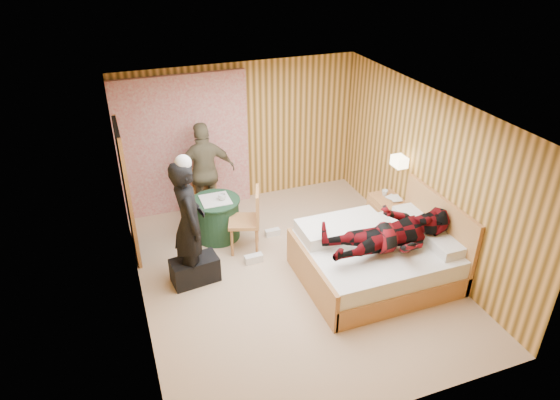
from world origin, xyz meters
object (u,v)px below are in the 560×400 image
object	(u,v)px
round_table	(217,218)
man_on_bed	(393,225)
wall_lamp	(400,161)
woman_standing	(189,223)
chair_far	(207,190)
duffel_bag	(195,270)
bed	(378,257)
chair_near	(250,216)
nightstand	(387,214)
man_at_table	(205,172)

from	to	relation	value
round_table	man_on_bed	xyz separation A→B (m)	(1.92, -2.04, 0.65)
wall_lamp	woman_standing	world-z (taller)	woman_standing
chair_far	woman_standing	world-z (taller)	woman_standing
woman_standing	duffel_bag	bearing A→B (deg)	-176.93
wall_lamp	bed	xyz separation A→B (m)	(-0.80, -0.91, -0.97)
chair_near	chair_far	bearing A→B (deg)	-141.64
duffel_bag	woman_standing	distance (m)	0.74
chair_near	duffel_bag	xyz separation A→B (m)	(-0.98, -0.50, -0.41)
nightstand	duffel_bag	distance (m)	3.23
round_table	duffel_bag	distance (m)	1.19
nightstand	round_table	xyz separation A→B (m)	(-2.65, 0.80, 0.03)
nightstand	man_on_bed	world-z (taller)	man_on_bed
chair_far	chair_near	distance (m)	1.22
round_table	duffel_bag	xyz separation A→B (m)	(-0.58, -1.02, -0.16)
chair_near	wall_lamp	bearing A→B (deg)	99.32
man_on_bed	man_at_table	bearing A→B (deg)	125.47
chair_far	man_at_table	bearing A→B (deg)	67.92
man_on_bed	chair_near	bearing A→B (deg)	134.92
nightstand	man_on_bed	distance (m)	1.60
nightstand	man_at_table	bearing A→B (deg)	151.40
chair_near	man_at_table	world-z (taller)	man_at_table
woman_standing	man_on_bed	world-z (taller)	man_on_bed
round_table	woman_standing	distance (m)	1.25
bed	man_on_bed	bearing A→B (deg)	-82.93
wall_lamp	round_table	distance (m)	2.99
man_at_table	wall_lamp	bearing A→B (deg)	148.15
round_table	chair_far	bearing A→B (deg)	90.72
man_at_table	man_on_bed	distance (m)	3.31
duffel_bag	wall_lamp	bearing A→B (deg)	-4.89
chair_far	man_on_bed	world-z (taller)	man_on_bed
wall_lamp	bed	world-z (taller)	wall_lamp
wall_lamp	round_table	size ratio (longest dim) A/B	0.34
chair_near	man_at_table	distance (m)	1.27
nightstand	round_table	distance (m)	2.76
chair_far	round_table	bearing A→B (deg)	-94.76
bed	man_at_table	size ratio (longest dim) A/B	1.20
bed	man_on_bed	world-z (taller)	man_on_bed
nightstand	woman_standing	xyz separation A→B (m)	(-3.22, -0.15, 0.61)
man_on_bed	bed	bearing A→B (deg)	97.07
nightstand	chair_near	world-z (taller)	chair_near
bed	nightstand	distance (m)	1.27
nightstand	round_table	bearing A→B (deg)	163.26
wall_lamp	chair_far	distance (m)	3.19
bed	nightstand	xyz separation A→B (m)	(0.76, 1.02, -0.01)
chair_far	man_at_table	size ratio (longest dim) A/B	0.54
nightstand	round_table	size ratio (longest dim) A/B	0.80
duffel_bag	woman_standing	world-z (taller)	woman_standing
woman_standing	chair_near	bearing A→B (deg)	-65.33
wall_lamp	duffel_bag	world-z (taller)	wall_lamp
nightstand	woman_standing	world-z (taller)	woman_standing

